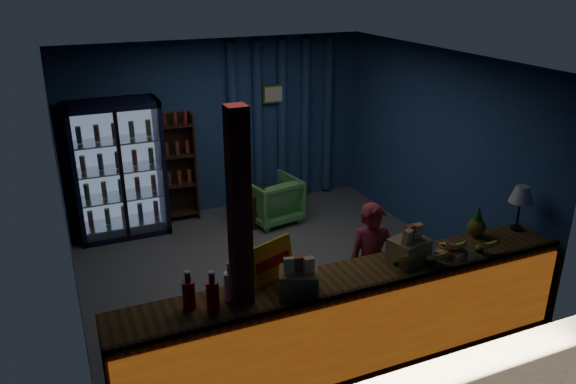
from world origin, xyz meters
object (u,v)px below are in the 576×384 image
pastry_tray (450,253)px  table_lamp (521,196)px  green_chair (272,200)px  shopkeeper (371,266)px

pastry_tray → table_lamp: size_ratio=0.99×
green_chair → table_lamp: (1.52, -3.16, 0.99)m
shopkeeper → pastry_tray: 0.81m
shopkeeper → pastry_tray: size_ratio=2.81×
green_chair → table_lamp: table_lamp is taller
shopkeeper → pastry_tray: bearing=-24.2°
shopkeeper → green_chair: size_ratio=1.83×
green_chair → pastry_tray: pastry_tray is taller
pastry_tray → table_lamp: 1.09m
table_lamp → shopkeeper: bearing=167.5°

